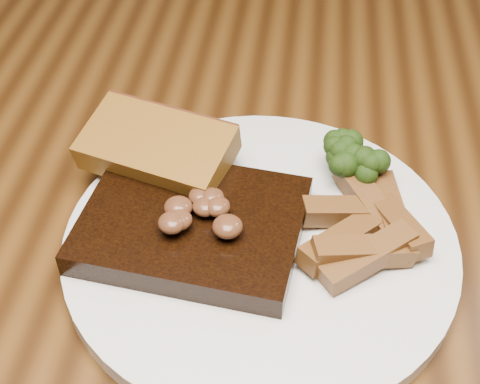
# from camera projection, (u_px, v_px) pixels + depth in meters

# --- Properties ---
(dining_table) EXTENTS (1.60, 0.90, 0.75)m
(dining_table) POSITION_uv_depth(u_px,v_px,m) (251.00, 276.00, 0.63)
(dining_table) COLOR #482A0E
(dining_table) RESTS_ON ground
(chair_far) EXTENTS (0.52, 0.52, 0.94)m
(chair_far) POSITION_uv_depth(u_px,v_px,m) (321.00, 24.00, 1.24)
(chair_far) COLOR black
(chair_far) RESTS_ON ground
(plate) EXTENTS (0.37, 0.37, 0.01)m
(plate) POSITION_uv_depth(u_px,v_px,m) (260.00, 245.00, 0.53)
(plate) COLOR silver
(plate) RESTS_ON dining_table
(steak) EXTENTS (0.18, 0.15, 0.02)m
(steak) POSITION_uv_depth(u_px,v_px,m) (192.00, 226.00, 0.52)
(steak) COLOR black
(steak) RESTS_ON plate
(steak_bone) EXTENTS (0.14, 0.03, 0.02)m
(steak_bone) POSITION_uv_depth(u_px,v_px,m) (179.00, 288.00, 0.48)
(steak_bone) COLOR beige
(steak_bone) RESTS_ON plate
(mushroom_pile) EXTENTS (0.07, 0.07, 0.03)m
(mushroom_pile) POSITION_uv_depth(u_px,v_px,m) (204.00, 200.00, 0.50)
(mushroom_pile) COLOR #552D1A
(mushroom_pile) RESTS_ON steak
(garlic_bread) EXTENTS (0.14, 0.10, 0.03)m
(garlic_bread) POSITION_uv_depth(u_px,v_px,m) (159.00, 166.00, 0.57)
(garlic_bread) COLOR brown
(garlic_bread) RESTS_ON plate
(potato_wedges) EXTENTS (0.10, 0.10, 0.02)m
(potato_wedges) POSITION_uv_depth(u_px,v_px,m) (362.00, 230.00, 0.52)
(potato_wedges) COLOR brown
(potato_wedges) RESTS_ON plate
(broccoli_cluster) EXTENTS (0.06, 0.06, 0.04)m
(broccoli_cluster) POSITION_uv_depth(u_px,v_px,m) (345.00, 169.00, 0.55)
(broccoli_cluster) COLOR #1F340C
(broccoli_cluster) RESTS_ON plate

